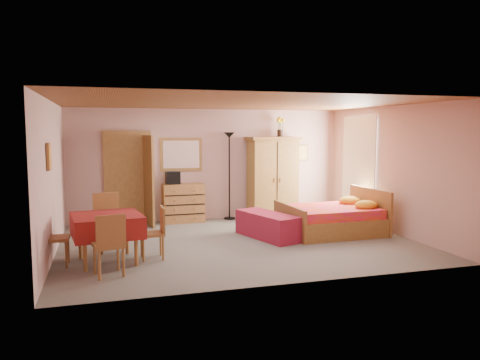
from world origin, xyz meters
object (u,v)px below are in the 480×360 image
object	(u,v)px
stereo	(173,178)
dining_table	(107,238)
sunflower_vase	(280,127)
chair_south	(108,244)
chest_of_drawers	(183,203)
chair_west	(55,238)
chair_north	(109,222)
bench	(267,226)
chair_east	(152,233)
bed	(331,212)
wardrobe	(273,178)
floor_lamp	(229,176)
wall_mirror	(181,154)

from	to	relation	value
stereo	dining_table	world-z (taller)	stereo
sunflower_vase	chair_south	distance (m)	5.76
chair_south	chest_of_drawers	bearing A→B (deg)	54.05
chest_of_drawers	chair_west	world-z (taller)	chair_west
sunflower_vase	chair_north	bearing A→B (deg)	-151.06
bench	chair_east	bearing A→B (deg)	-159.11
bed	stereo	bearing A→B (deg)	143.24
chair_south	chair_west	xyz separation A→B (m)	(-0.78, 0.72, -0.01)
stereo	chair_south	world-z (taller)	stereo
sunflower_vase	chair_west	xyz separation A→B (m)	(-4.85, -2.97, -1.74)
wardrobe	sunflower_vase	bearing A→B (deg)	23.38
wardrobe	bench	world-z (taller)	wardrobe
chest_of_drawers	floor_lamp	size ratio (longest dim) A/B	0.45
wall_mirror	chair_west	distance (m)	4.19
stereo	chair_east	world-z (taller)	stereo
chest_of_drawers	bed	size ratio (longest dim) A/B	0.48
chair_east	bench	bearing A→B (deg)	-69.82
floor_lamp	chair_south	distance (m)	4.72
sunflower_vase	bench	xyz separation A→B (m)	(-1.05, -2.07, -1.95)
bed	chair_west	size ratio (longest dim) A/B	2.15
bed	chair_east	bearing A→B (deg)	-167.30
bench	dining_table	size ratio (longest dim) A/B	1.40
wardrobe	chair_west	size ratio (longest dim) A/B	2.17
wall_mirror	sunflower_vase	xyz separation A→B (m)	(2.36, -0.21, 0.64)
stereo	bench	world-z (taller)	stereo
dining_table	chair_east	bearing A→B (deg)	0.21
wall_mirror	dining_table	distance (m)	3.79
stereo	bench	size ratio (longest dim) A/B	0.21
sunflower_vase	chair_south	xyz separation A→B (m)	(-4.06, -3.69, -1.73)
wardrobe	chair_east	xyz separation A→B (m)	(-3.15, -2.85, -0.55)
chair_west	chair_east	world-z (taller)	chair_west
chair_west	chair_south	bearing A→B (deg)	48.47
sunflower_vase	bed	size ratio (longest dim) A/B	0.24
floor_lamp	chair_south	world-z (taller)	floor_lamp
chair_south	chair_east	world-z (taller)	chair_south
chest_of_drawers	wall_mirror	world-z (taller)	wall_mirror
bench	sunflower_vase	bearing A→B (deg)	63.19
floor_lamp	chair_south	bearing A→B (deg)	-126.89
dining_table	chair_north	distance (m)	0.74
sunflower_vase	chair_west	distance (m)	5.95
stereo	sunflower_vase	xyz separation A→B (m)	(2.59, -0.05, 1.16)
wardrobe	dining_table	world-z (taller)	wardrobe
floor_lamp	wardrobe	bearing A→B (deg)	-9.09
wardrobe	chair_east	size ratio (longest dim) A/B	2.28
wardrobe	bed	world-z (taller)	wardrobe
bed	bench	bearing A→B (deg)	-179.64
sunflower_vase	dining_table	size ratio (longest dim) A/B	0.45
bench	chair_north	world-z (taller)	chair_north
stereo	dining_table	xyz separation A→B (m)	(-1.49, -3.01, -0.64)
chair_north	chair_west	distance (m)	1.11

